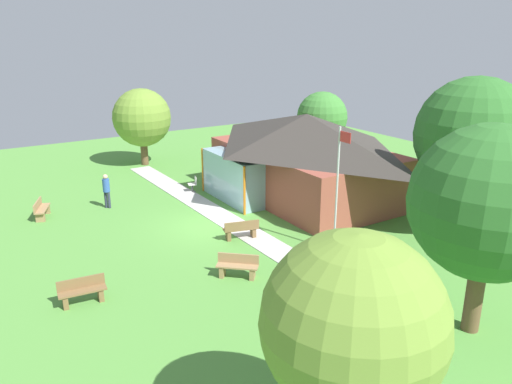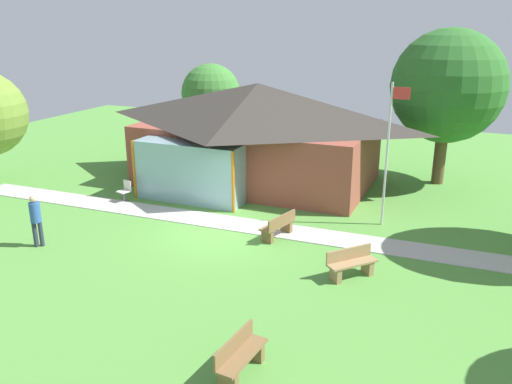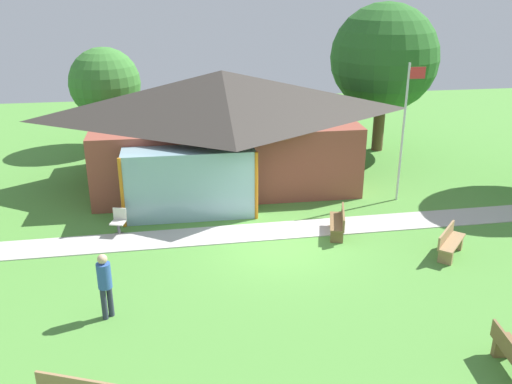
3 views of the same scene
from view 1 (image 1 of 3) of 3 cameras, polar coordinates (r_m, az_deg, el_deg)
The scene contains 15 objects.
ground_plane at distance 22.67m, azimuth -5.13°, elevation -3.91°, with size 44.00×44.00×0.00m, color #54933D.
pavilion at distance 26.09m, azimuth 5.38°, elevation 4.32°, with size 10.89×7.73×4.41m.
footpath at distance 23.07m, azimuth -3.06°, elevation -3.42°, with size 22.96×1.30×0.03m, color #BCB7B2.
flagpole at distance 19.39m, azimuth 9.39°, elevation 0.89°, with size 0.64×0.08×5.05m.
bench_front_right at distance 17.31m, azimuth -19.34°, elevation -10.76°, with size 0.59×1.54×0.84m.
bench_mid_right at distance 17.96m, azimuth -2.13°, elevation -8.57°, with size 1.32×1.41×0.84m.
bench_front_left at distance 25.53m, azimuth -23.45°, elevation -1.88°, with size 1.56×0.96×0.84m.
bench_rear_near_path at distance 21.09m, azimuth -1.73°, elevation -4.39°, with size 0.81×1.56×0.84m.
patio_chair_west at distance 27.43m, azimuth -7.22°, elevation 0.86°, with size 0.54×0.54×0.86m.
visitor_strolling_lawn at distance 25.64m, azimuth -16.83°, elevation 0.41°, with size 0.34×0.34×1.74m.
tree_behind_pavilion_left at distance 33.00m, azimuth 7.59°, elevation 8.50°, with size 3.30×3.30×4.74m.
tree_west_hedge at distance 33.14m, azimuth -12.98°, elevation 8.31°, with size 3.73×3.73×4.99m.
tree_behind_pavilion_right at distance 22.66m, azimuth 23.70°, elevation 5.99°, with size 4.85×4.85×6.75m.
tree_east_hedge at distance 14.93m, azimuth 25.17°, elevation -1.17°, with size 4.36×4.36×6.17m.
tree_far_east at distance 9.50m, azimuth 11.11°, elevation -14.63°, with size 3.48×3.48×5.13m.
Camera 1 is at (18.82, -9.41, 8.44)m, focal length 34.79 mm.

